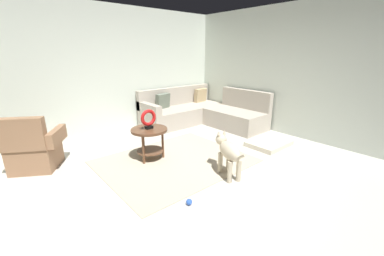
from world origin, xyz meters
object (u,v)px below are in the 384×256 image
(side_table, at_px, (149,136))
(torus_sculpture, at_px, (148,119))
(sectional_couch, at_px, (202,113))
(dog, at_px, (228,152))
(armchair, at_px, (33,150))
(dog_bed_mat, at_px, (269,143))
(dog_toy_ball, at_px, (189,202))

(side_table, xyz_separation_m, torus_sculpture, (0.00, -0.00, 0.29))
(sectional_couch, height_order, dog, sectional_couch)
(sectional_couch, relative_size, torus_sculpture, 6.90)
(armchair, height_order, side_table, armchair)
(armchair, distance_m, dog_bed_mat, 4.06)
(sectional_couch, distance_m, torus_sculpture, 2.33)
(side_table, bearing_deg, dog_bed_mat, -25.20)
(dog, height_order, dog_toy_ball, dog)
(sectional_couch, xyz_separation_m, armchair, (-3.63, -0.13, 0.03))
(side_table, bearing_deg, armchair, 151.78)
(armchair, xyz_separation_m, dog, (2.12, -2.08, 0.05))
(dog, bearing_deg, armchair, 157.60)
(side_table, relative_size, torus_sculpture, 1.84)
(armchair, bearing_deg, dog, -13.19)
(side_table, distance_m, torus_sculpture, 0.29)
(dog, bearing_deg, side_table, 136.44)
(armchair, relative_size, dog_bed_mat, 1.24)
(torus_sculpture, bearing_deg, armchair, 151.78)
(dog_bed_mat, bearing_deg, side_table, 154.80)
(dog_toy_ball, bearing_deg, dog, 12.04)
(sectional_couch, height_order, armchair, same)
(armchair, relative_size, torus_sculpture, 3.05)
(side_table, height_order, dog_bed_mat, side_table)
(armchair, relative_size, dog, 1.24)
(side_table, bearing_deg, sectional_couch, 24.89)
(dog, bearing_deg, torus_sculpture, 136.44)
(side_table, height_order, dog, dog)
(armchair, distance_m, side_table, 1.76)
(dog, bearing_deg, dog_bed_mat, 32.13)
(armchair, xyz_separation_m, side_table, (1.55, -0.83, 0.09))
(dog_bed_mat, distance_m, dog_toy_ball, 2.46)
(armchair, relative_size, side_table, 1.66)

